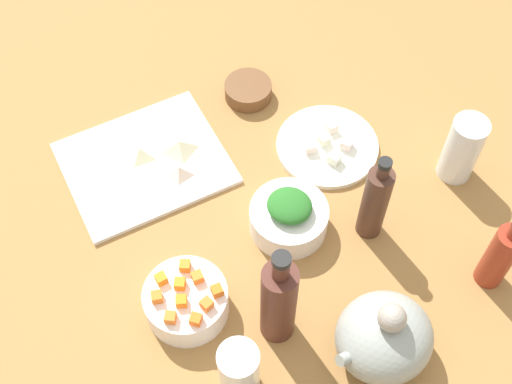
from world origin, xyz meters
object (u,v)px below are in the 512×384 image
at_px(cutting_board, 145,163).
at_px(plate_tofu, 327,146).
at_px(bowl_carrots, 186,301).
at_px(bowl_small_side, 248,90).
at_px(drinking_glass_0, 239,371).
at_px(bottle_0, 500,256).
at_px(teapot, 384,337).
at_px(bowl_greens, 289,218).
at_px(bottle_2, 375,202).
at_px(drinking_glass_1, 462,149).
at_px(bottle_1, 279,301).

relative_size(cutting_board, plate_tofu, 1.49).
xyz_separation_m(bowl_carrots, bowl_small_side, (-0.35, -0.36, -0.01)).
bearing_deg(drinking_glass_0, bottle_0, 171.86).
relative_size(teapot, bottle_0, 0.91).
height_order(bowl_greens, bottle_2, bottle_2).
height_order(bowl_carrots, bottle_0, bottle_0).
xyz_separation_m(bowl_carrots, drinking_glass_1, (-0.59, 0.02, 0.04)).
distance_m(cutting_board, bowl_greens, 0.32).
height_order(bottle_1, drinking_glass_0, bottle_1).
xyz_separation_m(cutting_board, bottle_0, (-0.41, 0.55, 0.08)).
bearing_deg(bottle_1, drinking_glass_0, 25.73).
bearing_deg(drinking_glass_1, bowl_carrots, -2.02).
bearing_deg(bottle_0, drinking_glass_1, -115.88).
height_order(cutting_board, bottle_0, bottle_0).
relative_size(drinking_glass_0, drinking_glass_1, 0.88).
bearing_deg(bottle_0, bowl_carrots, -25.37).
relative_size(bowl_small_side, bottle_1, 0.39).
distance_m(bowl_carrots, teapot, 0.34).
xyz_separation_m(bowl_small_side, bottle_0, (-0.14, 0.60, 0.06)).
distance_m(plate_tofu, bottle_0, 0.41).
height_order(cutting_board, bowl_greens, bowl_greens).
xyz_separation_m(cutting_board, bottle_2, (-0.29, 0.36, 0.09)).
height_order(teapot, bottle_0, bottle_0).
xyz_separation_m(bowl_carrots, teapot, (-0.24, 0.24, 0.03)).
relative_size(bowl_carrots, bottle_1, 0.57).
distance_m(bowl_greens, bowl_small_side, 0.34).
bearing_deg(bottle_1, teapot, 133.98).
bearing_deg(cutting_board, plate_tofu, 154.51).
height_order(bowl_small_side, drinking_glass_0, drinking_glass_0).
relative_size(bowl_carrots, teapot, 0.82).
distance_m(bowl_small_side, bottle_0, 0.62).
xyz_separation_m(bowl_carrots, bottle_0, (-0.49, 0.23, 0.05)).
bearing_deg(bottle_2, bowl_greens, -33.59).
xyz_separation_m(cutting_board, drinking_glass_1, (-0.51, 0.34, 0.07)).
bearing_deg(cutting_board, bottle_2, 129.19).
height_order(cutting_board, drinking_glass_1, drinking_glass_1).
bearing_deg(bottle_1, bowl_carrots, -44.33).
bearing_deg(bowl_greens, bowl_carrots, 11.00).
relative_size(plate_tofu, teapot, 1.17).
distance_m(bowl_carrots, drinking_glass_1, 0.59).
bearing_deg(drinking_glass_1, bottle_1, 10.78).
height_order(bowl_carrots, bottle_1, bottle_1).
distance_m(bowl_small_side, bottle_2, 0.41).
relative_size(bowl_small_side, drinking_glass_0, 0.77).
height_order(teapot, bottle_1, bottle_1).
distance_m(cutting_board, plate_tofu, 0.37).
distance_m(teapot, bottle_2, 0.24).
relative_size(bowl_small_side, bottle_2, 0.47).
bearing_deg(bowl_greens, bowl_small_side, -108.59).
xyz_separation_m(plate_tofu, bottle_1, (0.30, 0.27, 0.10)).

